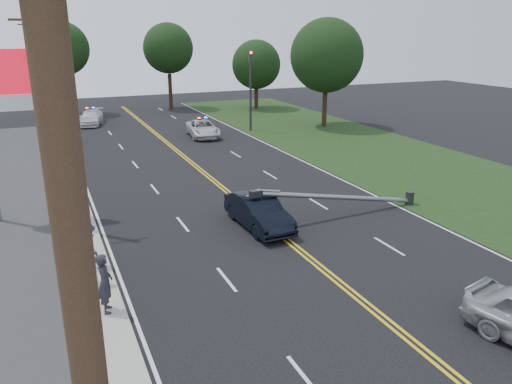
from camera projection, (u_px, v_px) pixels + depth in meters
name	position (u px, v px, depth m)	size (l,w,h in m)	color
ground	(374.00, 311.00, 16.38)	(120.00, 120.00, 0.00)	black
sidewalk	(79.00, 239.00, 21.89)	(1.80, 70.00, 0.12)	#A39D93
grass_verge	(458.00, 182.00, 30.23)	(12.00, 80.00, 0.01)	black
centerline_yellow	(254.00, 213.00, 25.09)	(0.36, 80.00, 0.00)	gold
pylon_sign	(8.00, 94.00, 22.73)	(3.20, 0.35, 8.00)	gray
traffic_signal	(251.00, 84.00, 44.37)	(0.28, 0.41, 7.05)	#2D2D30
fallen_streetlight	(348.00, 197.00, 24.66)	(9.36, 0.44, 1.91)	#2D2D30
utility_pole_mid	(43.00, 119.00, 21.77)	(1.60, 0.28, 10.00)	#382619
utility_pole_far	(36.00, 77.00, 40.94)	(1.60, 0.28, 10.00)	#382619
tree_6	(62.00, 49.00, 52.21)	(5.58, 5.58, 9.72)	black
tree_7	(168.00, 48.00, 56.62)	(5.65, 5.65, 9.62)	black
tree_8	(256.00, 65.00, 57.14)	(5.57, 5.57, 7.79)	black
tree_9	(327.00, 56.00, 45.79)	(6.73, 6.73, 9.91)	black
crashed_sedan	(259.00, 212.00, 23.15)	(1.62, 4.64, 1.53)	black
emergency_a	(203.00, 129.00, 42.90)	(2.30, 4.99, 1.39)	silver
emergency_b	(91.00, 118.00, 48.29)	(1.92, 4.73, 1.37)	silver
bystander_a	(105.00, 283.00, 15.88)	(0.74, 0.48, 2.02)	#24242B
bystander_b	(91.00, 257.00, 17.74)	(0.94, 0.73, 1.94)	#B5B5BA
bystander_c	(88.00, 245.00, 18.97)	(1.15, 0.66, 1.78)	#1A1A41
bystander_d	(81.00, 205.00, 23.12)	(1.11, 0.46, 1.89)	#534642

